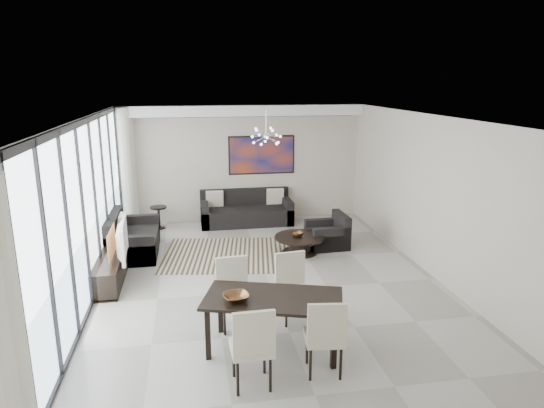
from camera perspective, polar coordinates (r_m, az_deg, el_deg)
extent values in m
cube|color=#A8A39B|center=(8.41, 0.04, -10.09)|extent=(6.00, 9.00, 0.02)
cube|color=white|center=(7.67, 0.04, 9.88)|extent=(6.00, 9.00, 0.02)
cube|color=#BCB1A1|center=(12.27, -3.55, 4.80)|extent=(6.00, 0.02, 2.90)
cube|color=#BCB1A1|center=(3.90, 11.95, -17.67)|extent=(6.00, 0.02, 2.90)
cube|color=#BCB1A1|center=(8.91, 19.34, 0.31)|extent=(0.02, 9.00, 2.90)
cube|color=white|center=(7.99, -21.53, -1.47)|extent=(0.01, 8.95, 2.85)
cube|color=black|center=(7.74, -22.20, 8.57)|extent=(0.04, 8.95, 0.10)
cube|color=black|center=(8.46, -20.37, -10.75)|extent=(0.04, 8.95, 0.06)
cube|color=black|center=(5.24, -27.51, -10.35)|extent=(0.04, 0.05, 2.88)
cube|color=black|center=(6.13, -24.78, -6.52)|extent=(0.04, 0.05, 2.88)
cube|color=black|center=(7.04, -22.78, -3.66)|extent=(0.04, 0.05, 2.88)
cube|color=black|center=(7.98, -21.25, -1.46)|extent=(0.04, 0.05, 2.88)
cube|color=black|center=(8.93, -20.05, 0.28)|extent=(0.04, 0.05, 2.88)
cube|color=black|center=(9.89, -19.08, 1.68)|extent=(0.04, 0.05, 2.88)
cube|color=black|center=(10.86, -18.28, 2.83)|extent=(0.04, 0.05, 2.88)
cube|color=black|center=(11.83, -17.61, 3.79)|extent=(0.04, 0.05, 2.88)
cylinder|color=silver|center=(11.96, -16.86, 3.95)|extent=(0.36, 0.36, 2.85)
cube|color=white|center=(11.93, -3.55, 10.91)|extent=(5.98, 0.40, 0.26)
cube|color=#A73A17|center=(12.28, -1.23, 5.78)|extent=(1.68, 0.04, 0.98)
cylinder|color=silver|center=(10.20, -0.71, 9.52)|extent=(0.02, 0.02, 0.55)
sphere|color=silver|center=(10.23, -0.70, 7.99)|extent=(0.12, 0.12, 0.12)
cube|color=black|center=(10.07, -4.88, -5.92)|extent=(2.97, 2.44, 0.01)
cylinder|color=black|center=(10.04, 3.28, -3.92)|extent=(1.04, 1.04, 0.04)
cylinder|color=black|center=(10.09, 3.27, -4.90)|extent=(0.46, 0.46, 0.32)
cylinder|color=black|center=(10.14, 3.25, -5.67)|extent=(0.73, 0.73, 0.03)
imported|color=brown|center=(10.03, 3.00, -3.56)|extent=(0.29, 0.29, 0.08)
cube|color=black|center=(12.09, -3.02, -1.39)|extent=(2.25, 0.92, 0.41)
cube|color=black|center=(12.34, -3.25, 0.90)|extent=(2.25, 0.18, 0.41)
cube|color=black|center=(12.00, -7.93, -1.18)|extent=(0.18, 0.92, 0.59)
cube|color=black|center=(12.23, 1.78, -0.75)|extent=(0.18, 0.92, 0.59)
cube|color=black|center=(10.44, -15.88, -4.49)|extent=(0.95, 1.68, 0.42)
cube|color=black|center=(10.37, -18.12, -2.36)|extent=(0.19, 1.68, 0.42)
cube|color=black|center=(9.71, -16.35, -5.37)|extent=(0.95, 0.19, 0.61)
cube|color=black|center=(11.12, -15.54, -2.79)|extent=(0.95, 0.19, 0.61)
cube|color=black|center=(10.55, 6.46, -4.02)|extent=(0.83, 0.87, 0.36)
cube|color=black|center=(10.54, 8.17, -2.06)|extent=(0.19, 0.85, 0.36)
cube|color=black|center=(10.83, 5.91, -3.06)|extent=(0.80, 0.19, 0.51)
cube|color=black|center=(10.21, 7.07, -4.18)|extent=(0.80, 0.19, 0.51)
cylinder|color=black|center=(11.92, -13.23, -0.39)|extent=(0.40, 0.40, 0.04)
cylinder|color=black|center=(11.99, -13.16, -1.63)|extent=(0.06, 0.06, 0.50)
cylinder|color=black|center=(12.06, -13.09, -2.74)|extent=(0.28, 0.28, 0.03)
cube|color=black|center=(9.01, -18.53, -7.60)|extent=(0.42, 1.49, 0.47)
imported|color=gray|center=(8.87, -17.72, -4.13)|extent=(0.22, 1.09, 0.63)
cube|color=black|center=(6.44, 0.14, -11.06)|extent=(1.98, 1.38, 0.04)
cube|color=black|center=(6.45, -7.56, -14.91)|extent=(0.07, 0.07, 0.71)
cube|color=black|center=(7.04, -6.10, -12.18)|extent=(0.07, 0.07, 0.71)
cube|color=black|center=(6.27, 7.28, -15.83)|extent=(0.07, 0.07, 0.71)
cube|color=black|center=(6.88, 7.30, -12.90)|extent=(0.07, 0.07, 0.71)
cube|color=#BBAE9B|center=(5.87, -2.44, -16.54)|extent=(0.49, 0.49, 0.06)
cube|color=#BBAE9B|center=(5.56, -2.13, -15.23)|extent=(0.48, 0.07, 0.58)
cylinder|color=black|center=(6.14, -4.52, -17.84)|extent=(0.04, 0.04, 0.45)
cylinder|color=black|center=(5.88, -0.19, -19.43)|extent=(0.04, 0.04, 0.45)
cube|color=#BBAE9B|center=(6.13, 6.13, -15.35)|extent=(0.52, 0.52, 0.06)
cube|color=#BBAE9B|center=(5.83, 6.50, -14.09)|extent=(0.47, 0.11, 0.56)
cylinder|color=black|center=(6.39, 4.15, -16.54)|extent=(0.04, 0.04, 0.43)
cylinder|color=black|center=(6.14, 8.09, -18.09)|extent=(0.04, 0.04, 0.43)
cube|color=#BBAE9B|center=(7.09, -4.42, -10.92)|extent=(0.51, 0.51, 0.06)
cube|color=#BBAE9B|center=(7.17, -4.77, -8.33)|extent=(0.47, 0.09, 0.57)
cylinder|color=black|center=(7.08, -2.59, -13.21)|extent=(0.04, 0.04, 0.44)
cylinder|color=black|center=(7.34, -6.09, -12.22)|extent=(0.04, 0.04, 0.44)
cube|color=#BBAE9B|center=(7.29, 2.63, -10.21)|extent=(0.52, 0.52, 0.06)
cube|color=#BBAE9B|center=(7.36, 2.13, -7.73)|extent=(0.47, 0.11, 0.56)
cylinder|color=black|center=(7.30, 4.46, -12.34)|extent=(0.04, 0.04, 0.43)
cylinder|color=black|center=(7.50, 0.81, -11.54)|extent=(0.04, 0.04, 0.43)
imported|color=brown|center=(6.35, -4.25, -10.87)|extent=(0.39, 0.39, 0.08)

